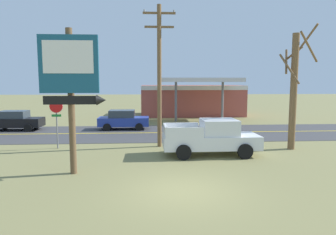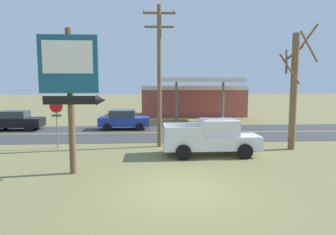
{
  "view_description": "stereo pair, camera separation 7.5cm",
  "coord_description": "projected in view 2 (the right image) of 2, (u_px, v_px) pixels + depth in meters",
  "views": [
    {
      "loc": [
        -1.18,
        -10.77,
        3.98
      ],
      "look_at": [
        0.0,
        8.0,
        1.8
      ],
      "focal_mm": 32.7,
      "sensor_mm": 36.0,
      "label": 1
    },
    {
      "loc": [
        -1.11,
        -10.78,
        3.98
      ],
      "look_at": [
        0.0,
        8.0,
        1.8
      ],
      "focal_mm": 32.7,
      "sensor_mm": 36.0,
      "label": 2
    }
  ],
  "objects": [
    {
      "name": "car_black_near_lane",
      "position": [
        16.0,
        120.0,
        25.28
      ],
      "size": [
        4.2,
        2.0,
        1.64
      ],
      "color": "black",
      "rests_on": "ground"
    },
    {
      "name": "motel_sign",
      "position": [
        71.0,
        79.0,
        12.83
      ],
      "size": [
        2.73,
        0.54,
        6.22
      ],
      "color": "brown",
      "rests_on": "ground"
    },
    {
      "name": "car_blue_mid_lane",
      "position": [
        124.0,
        120.0,
        25.8
      ],
      "size": [
        4.2,
        2.0,
        1.64
      ],
      "color": "#233893",
      "rests_on": "ground"
    },
    {
      "name": "pickup_white_parked_on_lawn",
      "position": [
        212.0,
        138.0,
        16.7
      ],
      "size": [
        5.21,
        2.27,
        1.96
      ],
      "color": "silver",
      "rests_on": "ground"
    },
    {
      "name": "road_asphalt",
      "position": [
        164.0,
        133.0,
        24.1
      ],
      "size": [
        140.0,
        8.0,
        0.02
      ],
      "primitive_type": "cube",
      "color": "#3D3D3F",
      "rests_on": "ground"
    },
    {
      "name": "utility_pole",
      "position": [
        159.0,
        72.0,
        18.53
      ],
      "size": [
        1.95,
        0.26,
        8.56
      ],
      "color": "brown",
      "rests_on": "ground"
    },
    {
      "name": "bare_tree",
      "position": [
        294.0,
        88.0,
        17.84
      ],
      "size": [
        2.13,
        2.23,
        7.26
      ],
      "color": "brown",
      "rests_on": "ground"
    },
    {
      "name": "gas_station",
      "position": [
        192.0,
        99.0,
        36.79
      ],
      "size": [
        12.0,
        11.5,
        4.4
      ],
      "color": "#A84C42",
      "rests_on": "ground"
    },
    {
      "name": "stop_sign",
      "position": [
        57.0,
        115.0,
        18.24
      ],
      "size": [
        0.8,
        0.08,
        2.95
      ],
      "color": "slate",
      "rests_on": "ground"
    },
    {
      "name": "ground_plane",
      "position": [
        181.0,
        191.0,
        11.21
      ],
      "size": [
        180.0,
        180.0,
        0.0
      ],
      "primitive_type": "plane",
      "color": "olive"
    },
    {
      "name": "road_centre_line",
      "position": [
        164.0,
        133.0,
        24.1
      ],
      "size": [
        126.0,
        0.2,
        0.01
      ],
      "primitive_type": "cube",
      "color": "gold",
      "rests_on": "road_asphalt"
    }
  ]
}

